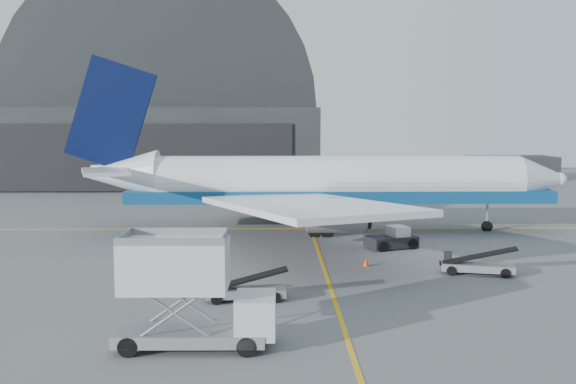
{
  "coord_description": "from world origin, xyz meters",
  "views": [
    {
      "loc": [
        -3.26,
        -39.27,
        9.96
      ],
      "look_at": [
        -2.34,
        10.55,
        4.5
      ],
      "focal_mm": 40.0,
      "sensor_mm": 36.0,
      "label": 1
    }
  ],
  "objects_px": {
    "belt_loader_a": "(245,290)",
    "pushback_tug": "(393,240)",
    "belt_loader_b": "(477,265)",
    "airliner": "(319,183)",
    "catering_truck": "(189,293)"
  },
  "relations": [
    {
      "from": "pushback_tug",
      "to": "belt_loader_b",
      "type": "xyz_separation_m",
      "value": [
        3.95,
        -8.82,
        -0.09
      ]
    },
    {
      "from": "belt_loader_b",
      "to": "airliner",
      "type": "bearing_deg",
      "value": 132.36
    },
    {
      "from": "belt_loader_a",
      "to": "airliner",
      "type": "bearing_deg",
      "value": 71.32
    },
    {
      "from": "catering_truck",
      "to": "pushback_tug",
      "type": "xyz_separation_m",
      "value": [
        13.05,
        22.27,
        -1.78
      ]
    },
    {
      "from": "airliner",
      "to": "belt_loader_b",
      "type": "xyz_separation_m",
      "value": [
        9.32,
        -16.71,
        -3.89
      ]
    },
    {
      "from": "airliner",
      "to": "belt_loader_b",
      "type": "relative_size",
      "value": 9.06
    },
    {
      "from": "belt_loader_a",
      "to": "pushback_tug",
      "type": "bearing_deg",
      "value": 48.55
    },
    {
      "from": "pushback_tug",
      "to": "belt_loader_b",
      "type": "relative_size",
      "value": 0.86
    },
    {
      "from": "pushback_tug",
      "to": "belt_loader_b",
      "type": "distance_m",
      "value": 9.66
    },
    {
      "from": "belt_loader_a",
      "to": "belt_loader_b",
      "type": "distance_m",
      "value": 16.08
    },
    {
      "from": "belt_loader_a",
      "to": "belt_loader_b",
      "type": "bearing_deg",
      "value": 16.9
    },
    {
      "from": "belt_loader_a",
      "to": "belt_loader_b",
      "type": "xyz_separation_m",
      "value": [
        14.95,
        5.92,
        0.02
      ]
    },
    {
      "from": "catering_truck",
      "to": "pushback_tug",
      "type": "relative_size",
      "value": 1.63
    },
    {
      "from": "airliner",
      "to": "catering_truck",
      "type": "bearing_deg",
      "value": -104.29
    },
    {
      "from": "catering_truck",
      "to": "belt_loader_a",
      "type": "xyz_separation_m",
      "value": [
        2.05,
        7.53,
        -1.89
      ]
    }
  ]
}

